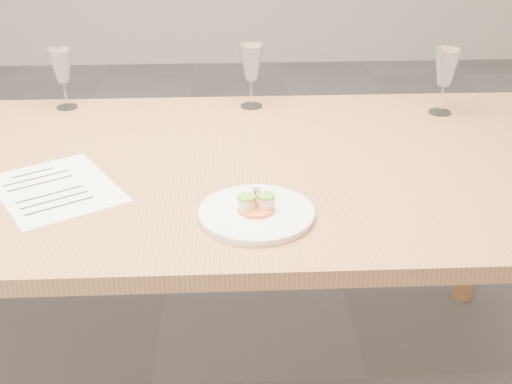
{
  "coord_description": "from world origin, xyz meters",
  "views": [
    {
      "loc": [
        0.25,
        -1.48,
        1.43
      ],
      "look_at": [
        0.31,
        -0.27,
        0.8
      ],
      "focal_mm": 45.0,
      "sensor_mm": 36.0,
      "label": 1
    }
  ],
  "objects_px": {
    "dinner_plate": "(257,212)",
    "recipe_sheet": "(56,188)",
    "wine_glass_2": "(61,67)",
    "wine_glass_3": "(251,64)",
    "dining_table": "(132,187)",
    "wine_glass_4": "(446,69)"
  },
  "relations": [
    {
      "from": "dinner_plate",
      "to": "recipe_sheet",
      "type": "relative_size",
      "value": 0.63
    },
    {
      "from": "wine_glass_2",
      "to": "wine_glass_3",
      "type": "distance_m",
      "value": 0.57
    },
    {
      "from": "dining_table",
      "to": "wine_glass_3",
      "type": "xyz_separation_m",
      "value": [
        0.32,
        0.41,
        0.2
      ]
    },
    {
      "from": "wine_glass_2",
      "to": "wine_glass_4",
      "type": "bearing_deg",
      "value": -5.07
    },
    {
      "from": "dinner_plate",
      "to": "wine_glass_2",
      "type": "relative_size",
      "value": 1.36
    },
    {
      "from": "dinner_plate",
      "to": "wine_glass_3",
      "type": "height_order",
      "value": "wine_glass_3"
    },
    {
      "from": "recipe_sheet",
      "to": "wine_glass_3",
      "type": "bearing_deg",
      "value": 17.3
    },
    {
      "from": "recipe_sheet",
      "to": "wine_glass_3",
      "type": "xyz_separation_m",
      "value": [
        0.48,
        0.54,
        0.13
      ]
    },
    {
      "from": "wine_glass_2",
      "to": "wine_glass_4",
      "type": "relative_size",
      "value": 0.94
    },
    {
      "from": "wine_glass_4",
      "to": "dinner_plate",
      "type": "bearing_deg",
      "value": -133.83
    },
    {
      "from": "dining_table",
      "to": "wine_glass_2",
      "type": "relative_size",
      "value": 13.13
    },
    {
      "from": "wine_glass_2",
      "to": "dinner_plate",
      "type": "bearing_deg",
      "value": -52.15
    },
    {
      "from": "wine_glass_3",
      "to": "recipe_sheet",
      "type": "bearing_deg",
      "value": -131.55
    },
    {
      "from": "wine_glass_2",
      "to": "wine_glass_4",
      "type": "distance_m",
      "value": 1.14
    },
    {
      "from": "dinner_plate",
      "to": "wine_glass_4",
      "type": "xyz_separation_m",
      "value": [
        0.59,
        0.61,
        0.13
      ]
    },
    {
      "from": "wine_glass_2",
      "to": "wine_glass_3",
      "type": "bearing_deg",
      "value": -1.6
    },
    {
      "from": "dining_table",
      "to": "wine_glass_3",
      "type": "relative_size",
      "value": 12.49
    },
    {
      "from": "recipe_sheet",
      "to": "dinner_plate",
      "type": "bearing_deg",
      "value": -49.74
    },
    {
      "from": "wine_glass_3",
      "to": "wine_glass_2",
      "type": "bearing_deg",
      "value": 178.4
    },
    {
      "from": "recipe_sheet",
      "to": "wine_glass_4",
      "type": "distance_m",
      "value": 1.15
    },
    {
      "from": "recipe_sheet",
      "to": "wine_glass_2",
      "type": "xyz_separation_m",
      "value": [
        -0.09,
        0.56,
        0.13
      ]
    },
    {
      "from": "wine_glass_4",
      "to": "dining_table",
      "type": "bearing_deg",
      "value": -160.24
    }
  ]
}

